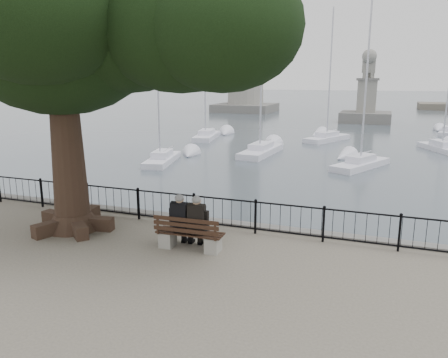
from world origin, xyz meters
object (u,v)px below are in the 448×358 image
at_px(lighthouse, 246,36).
at_px(lion_monument, 366,104).
at_px(bench, 189,238).
at_px(person_right, 199,224).
at_px(person_left, 182,222).
at_px(tree, 86,18).

xyz_separation_m(lighthouse, lion_monument, (20.00, -12.07, -9.97)).
xyz_separation_m(bench, person_right, (0.24, 0.11, 0.37)).
bearing_deg(person_right, lighthouse, 106.31).
distance_m(lighthouse, lion_monument, 25.40).
height_order(person_right, lion_monument, lion_monument).
height_order(person_left, person_right, same).
xyz_separation_m(person_right, tree, (-3.46, 0.35, 5.44)).
bearing_deg(tree, lion_monument, 83.52).
distance_m(bench, person_left, 0.46).
bearing_deg(person_left, tree, 172.95).
height_order(bench, tree, tree).
height_order(person_left, lighthouse, lighthouse).
height_order(bench, person_right, person_right).
xyz_separation_m(bench, lighthouse, (-17.67, 61.34, 10.94)).
bearing_deg(person_right, person_left, -178.15).
bearing_deg(lion_monument, bench, -92.70).
distance_m(tree, lighthouse, 62.77).
bearing_deg(tree, person_right, -5.80).
xyz_separation_m(bench, person_left, (-0.25, 0.10, 0.37)).
xyz_separation_m(tree, lighthouse, (-14.46, 60.87, 5.13)).
height_order(tree, lighthouse, lighthouse).
bearing_deg(bench, lighthouse, 106.07).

